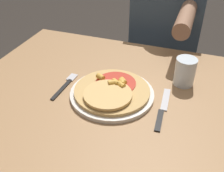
{
  "coord_description": "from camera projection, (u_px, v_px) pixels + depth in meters",
  "views": [
    {
      "loc": [
        0.29,
        -0.65,
        1.33
      ],
      "look_at": [
        0.05,
        0.03,
        0.82
      ],
      "focal_mm": 42.0,
      "sensor_mm": 36.0,
      "label": 1
    }
  ],
  "objects": [
    {
      "name": "dining_table",
      "position": [
        98.0,
        125.0,
        0.98
      ],
      "size": [
        0.98,
        0.9,
        0.78
      ],
      "color": "#9E754C",
      "rests_on": "ground_plane"
    },
    {
      "name": "plate",
      "position": [
        112.0,
        94.0,
        0.91
      ],
      "size": [
        0.29,
        0.29,
        0.01
      ],
      "color": "silver",
      "rests_on": "dining_table"
    },
    {
      "name": "pizza",
      "position": [
        112.0,
        91.0,
        0.9
      ],
      "size": [
        0.26,
        0.26,
        0.04
      ],
      "color": "tan",
      "rests_on": "plate"
    },
    {
      "name": "fork",
      "position": [
        66.0,
        85.0,
        0.96
      ],
      "size": [
        0.03,
        0.18,
        0.0
      ],
      "color": "black",
      "rests_on": "dining_table"
    },
    {
      "name": "knife",
      "position": [
        163.0,
        109.0,
        0.85
      ],
      "size": [
        0.03,
        0.22,
        0.0
      ],
      "color": "black",
      "rests_on": "dining_table"
    },
    {
      "name": "drinking_glass",
      "position": [
        185.0,
        72.0,
        0.94
      ],
      "size": [
        0.07,
        0.07,
        0.1
      ],
      "color": "silver",
      "rests_on": "dining_table"
    },
    {
      "name": "person_diner",
      "position": [
        166.0,
        33.0,
        1.43
      ],
      "size": [
        0.36,
        0.52,
        1.26
      ],
      "color": "#2D2D38",
      "rests_on": "ground_plane"
    }
  ]
}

